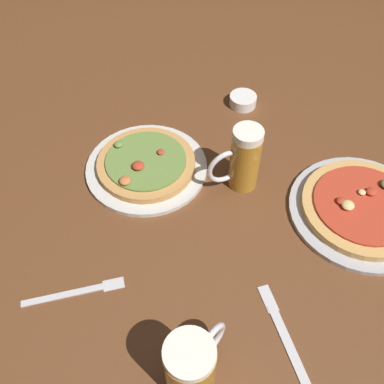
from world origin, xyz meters
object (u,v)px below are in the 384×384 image
Objects in this scene: pizza_plate_near at (362,208)px; beer_mug_dark at (191,365)px; knife_right at (285,336)px; ramekin_sauce at (243,100)px; fork_left at (76,292)px; pizza_plate_far at (146,165)px; beer_mug_amber at (243,159)px.

beer_mug_dark is (-0.51, -0.21, 0.06)m from pizza_plate_near.
beer_mug_dark reaches higher than knife_right.
fork_left is (-0.57, -0.42, -0.01)m from ramekin_sauce.
pizza_plate_far is at bearing 81.66° from beer_mug_dark.
pizza_plate_far is (-0.43, 0.31, -0.00)m from pizza_plate_near.
ramekin_sauce is at bearing 63.91° from beer_mug_amber.
beer_mug_dark is 0.84× the size of beer_mug_amber.
pizza_plate_near is at bearing -35.79° from pizza_plate_far.
beer_mug_dark reaches higher than fork_left.
pizza_plate_far is at bearing 148.03° from beer_mug_amber.
pizza_plate_near is at bearing -38.91° from beer_mug_amber.
beer_mug_amber reaches higher than pizza_plate_near.
pizza_plate_near is 4.36× the size of ramekin_sauce.
beer_mug_dark is at bearing -98.34° from pizza_plate_far.
pizza_plate_far is 0.25m from beer_mug_amber.
beer_mug_dark is at bearing -121.76° from ramekin_sauce.
ramekin_sauce is at bearing 23.20° from pizza_plate_far.
beer_mug_amber reaches higher than beer_mug_dark.
pizza_plate_near is 0.46m from ramekin_sauce.
pizza_plate_far reaches higher than fork_left.
beer_mug_amber is 2.24× the size of ramekin_sauce.
pizza_plate_far reaches higher than knife_right.
pizza_plate_near is 1.10× the size of pizza_plate_far.
beer_mug_dark is 0.64× the size of knife_right.
knife_right is at bearing -146.92° from pizza_plate_near.
pizza_plate_far is 1.34× the size of knife_right.
beer_mug_amber is 0.82× the size of fork_left.
pizza_plate_near is 0.30m from beer_mug_amber.
ramekin_sauce is (0.33, 0.14, -0.00)m from pizza_plate_far.
ramekin_sauce is (0.13, 0.27, -0.07)m from beer_mug_amber.
knife_right is (0.20, 0.01, -0.07)m from beer_mug_dark.
pizza_plate_near is 0.53m from pizza_plate_far.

